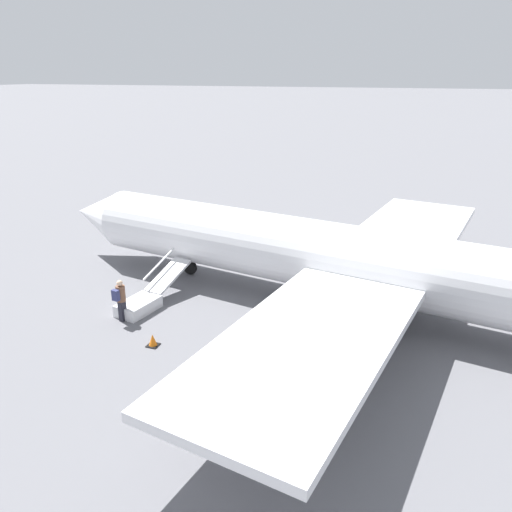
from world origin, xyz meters
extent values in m
plane|color=slate|center=(0.00, 0.00, 0.00)|extent=(600.00, 600.00, 0.00)
cylinder|color=white|center=(0.00, 0.00, 2.22)|extent=(24.25, 6.72, 2.86)
cone|color=white|center=(13.45, -2.20, 2.22)|extent=(3.56, 3.28, 2.81)
cube|color=white|center=(-0.14, 6.60, 2.00)|extent=(6.16, 10.73, 0.29)
cube|color=white|center=(-2.24, -6.21, 2.00)|extent=(6.16, 10.73, 0.29)
cylinder|color=black|center=(7.73, -1.27, 0.35)|extent=(0.73, 0.29, 0.71)
cylinder|color=#4C4C51|center=(7.73, -1.27, 0.82)|extent=(0.13, 0.13, 0.22)
cylinder|color=black|center=(-2.17, 1.66, 0.35)|extent=(0.73, 0.29, 0.71)
cylinder|color=#4C4C51|center=(-2.17, 1.66, 0.82)|extent=(0.13, 0.13, 0.22)
cylinder|color=black|center=(-2.59, -0.88, 0.35)|extent=(0.73, 0.29, 0.71)
cylinder|color=#4C4C51|center=(-2.59, -0.88, 0.82)|extent=(0.13, 0.13, 0.22)
cube|color=silver|center=(7.84, 3.16, 0.25)|extent=(1.38, 1.95, 0.50)
cube|color=silver|center=(7.52, 1.18, 0.89)|extent=(1.25, 2.36, 0.90)
cube|color=silver|center=(7.96, 1.11, 1.39)|extent=(0.42, 2.20, 0.85)
cube|color=#23232D|center=(8.00, 4.02, 0.42)|extent=(0.24, 0.31, 0.85)
cylinder|color=brown|center=(8.00, 4.02, 1.18)|extent=(0.36, 0.36, 0.65)
sphere|color=beige|center=(8.00, 4.02, 1.62)|extent=(0.24, 0.24, 0.24)
cube|color=navy|center=(8.05, 4.29, 1.21)|extent=(0.31, 0.22, 0.44)
cube|color=black|center=(5.85, 5.33, 0.01)|extent=(0.42, 0.42, 0.03)
cone|color=orange|center=(5.85, 5.33, 0.23)|extent=(0.32, 0.32, 0.46)
camera|label=1|loc=(-3.14, 18.91, 9.37)|focal=35.00mm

